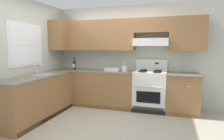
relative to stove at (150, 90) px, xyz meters
name	(u,v)px	position (x,y,z in m)	size (l,w,h in m)	color
ground_plane	(92,125)	(-0.95, -1.25, -0.48)	(7.04, 7.04, 0.00)	#B2AA99
wall_back	(130,48)	(-0.56, 0.27, 1.00)	(4.68, 0.57, 2.55)	beige
wall_left	(29,54)	(-2.54, -1.03, 0.87)	(0.47, 4.00, 2.55)	beige
counter_back_run	(114,89)	(-0.88, -0.01, -0.03)	(3.60, 0.65, 0.91)	olive
counter_left_run	(38,97)	(-2.20, -1.25, -0.02)	(0.63, 1.91, 1.13)	olive
stove	(150,90)	(0.00, 0.00, 0.00)	(0.76, 0.62, 1.20)	white
wine_bottle	(74,65)	(-1.96, -0.05, 0.57)	(0.08, 0.08, 0.35)	black
bowl	(112,70)	(-0.93, -0.01, 0.46)	(0.36, 0.22, 0.07)	white
paper_towel_roll	(125,69)	(-0.62, 0.01, 0.50)	(0.14, 0.14, 0.13)	white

